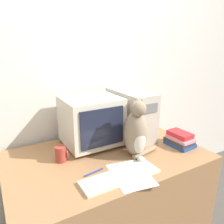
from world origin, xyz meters
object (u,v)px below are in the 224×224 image
Objects in this scene: pen at (94,172)px; computer_tower at (131,114)px; mug at (61,154)px; cat at (136,132)px; crt_monitor at (91,121)px; keyboard at (120,177)px; book_stack at (180,140)px.

computer_tower is at bearing 34.43° from pen.
cat is at bearing -21.54° from mug.
crt_monitor is 0.36m from cat.
mug is at bearing -155.41° from crt_monitor.
crt_monitor is 0.99× the size of cat.
keyboard is at bearing -131.21° from cat.
cat reaches higher than book_stack.
cat reaches higher than mug.
pen is (-0.73, -0.01, -0.04)m from book_stack.
mug is at bearing 165.27° from book_stack.
mug is at bearing -169.96° from computer_tower.
cat is 0.40m from book_stack.
crt_monitor is at bearing 132.89° from cat.
cat is at bearing 36.96° from keyboard.
keyboard is 2.27× the size of book_stack.
pen is at bearing 131.42° from keyboard.
computer_tower is at bearing -2.71° from crt_monitor.
crt_monitor reaches higher than keyboard.
crt_monitor is 0.68m from book_stack.
keyboard is at bearing -95.46° from crt_monitor.
keyboard reaches higher than pen.
crt_monitor is 0.52m from keyboard.
computer_tower is 0.96× the size of keyboard.
pen is at bearing -62.64° from mug.
crt_monitor reaches higher than mug.
keyboard is (-0.05, -0.49, -0.18)m from crt_monitor.
crt_monitor is 0.84× the size of keyboard.
cat is at bearing -118.58° from computer_tower.
book_stack is (0.38, -0.04, -0.12)m from cat.
cat is at bearing 8.46° from pen.
keyboard is at bearing -129.96° from computer_tower.
cat is at bearing -58.95° from crt_monitor.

